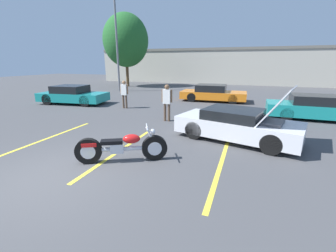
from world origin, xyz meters
name	(u,v)px	position (x,y,z in m)	size (l,w,h in m)	color
ground_plane	(52,177)	(0.00, 0.00, 0.00)	(80.00, 80.00, 0.00)	#474749
parking_stripe_foreground	(46,139)	(-2.47, 2.11, 0.00)	(0.12, 4.53, 0.01)	yellow
parking_stripe_middle	(121,150)	(0.66, 2.11, 0.00)	(0.12, 4.53, 0.01)	yellow
parking_stripe_back	(221,164)	(3.79, 2.11, 0.00)	(0.12, 4.53, 0.01)	yellow
far_building	(217,65)	(0.00, 27.32, 2.34)	(32.00, 4.20, 4.40)	#B2AD9E
light_pole	(117,38)	(-7.39, 15.21, 4.81)	(1.21, 0.28, 8.84)	slate
tree_background	(126,40)	(-8.91, 19.36, 4.98)	(4.93, 4.93, 7.82)	brown
motorcycle	(122,147)	(1.15, 1.38, 0.42)	(2.31, 1.32, 1.00)	black
show_car_hood_open	(238,125)	(4.05, 4.38, 0.56)	(4.48, 2.72, 1.98)	silver
parked_car_left_row	(73,95)	(-6.76, 8.27, 0.58)	(4.60, 2.37, 1.20)	teal
parked_car_mid_row	(213,93)	(1.88, 12.55, 0.55)	(4.57, 2.04, 1.16)	orange
parked_car_right_row	(317,108)	(7.50, 8.88, 0.56)	(4.60, 1.78, 1.17)	teal
spectator_near_motorcycle	(124,92)	(-2.68, 8.08, 0.98)	(0.52, 0.22, 1.65)	brown
spectator_by_show_car	(167,100)	(0.78, 6.04, 1.02)	(0.52, 0.23, 1.72)	brown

